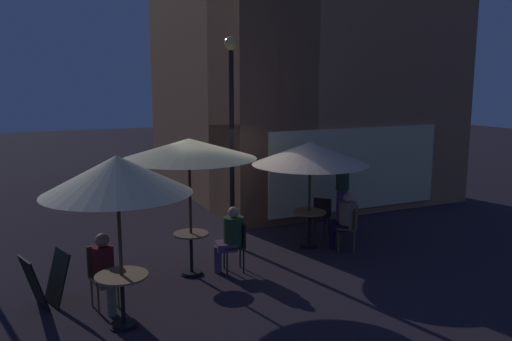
# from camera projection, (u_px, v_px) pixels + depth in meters

# --- Properties ---
(ground_plane) EXTENTS (60.00, 60.00, 0.00)m
(ground_plane) POSITION_uv_depth(u_px,v_px,m) (225.00, 256.00, 10.38)
(ground_plane) COLOR #2A212A
(cafe_building) EXTENTS (7.19, 8.21, 9.98)m
(cafe_building) POSITION_uv_depth(u_px,v_px,m) (276.00, 27.00, 14.60)
(cafe_building) COLOR #A56D49
(cafe_building) RESTS_ON ground
(street_lamp_near_corner) EXTENTS (0.29, 0.29, 4.36)m
(street_lamp_near_corner) POSITION_uv_depth(u_px,v_px,m) (232.00, 112.00, 10.61)
(street_lamp_near_corner) COLOR black
(street_lamp_near_corner) RESTS_ON ground
(menu_sandwich_board) EXTENTS (0.76, 0.71, 0.83)m
(menu_sandwich_board) POSITION_uv_depth(u_px,v_px,m) (46.00, 280.00, 8.01)
(menu_sandwich_board) COLOR black
(menu_sandwich_board) RESTS_ON ground
(cafe_table_0) EXTENTS (0.72, 0.72, 0.77)m
(cafe_table_0) POSITION_uv_depth(u_px,v_px,m) (309.00, 221.00, 10.90)
(cafe_table_0) COLOR black
(cafe_table_0) RESTS_ON ground
(cafe_table_1) EXTENTS (0.75, 0.75, 0.78)m
(cafe_table_1) POSITION_uv_depth(u_px,v_px,m) (122.00, 289.00, 7.31)
(cafe_table_1) COLOR black
(cafe_table_1) RESTS_ON ground
(cafe_table_2) EXTENTS (0.63, 0.63, 0.78)m
(cafe_table_2) POSITION_uv_depth(u_px,v_px,m) (191.00, 247.00, 9.32)
(cafe_table_2) COLOR black
(cafe_table_2) RESTS_ON ground
(patio_umbrella_0) EXTENTS (2.42, 2.42, 2.24)m
(patio_umbrella_0) POSITION_uv_depth(u_px,v_px,m) (310.00, 153.00, 10.66)
(patio_umbrella_0) COLOR black
(patio_umbrella_0) RESTS_ON ground
(patio_umbrella_1) EXTENTS (2.05, 2.05, 2.48)m
(patio_umbrella_1) POSITION_uv_depth(u_px,v_px,m) (117.00, 175.00, 7.03)
(patio_umbrella_1) COLOR black
(patio_umbrella_1) RESTS_ON ground
(patio_umbrella_2) EXTENTS (2.38, 2.38, 2.49)m
(patio_umbrella_2) POSITION_uv_depth(u_px,v_px,m) (189.00, 149.00, 9.02)
(patio_umbrella_2) COLOR black
(patio_umbrella_2) RESTS_ON ground
(cafe_chair_0) EXTENTS (0.57, 0.57, 0.84)m
(cafe_chair_0) POSITION_uv_depth(u_px,v_px,m) (321.00, 214.00, 11.71)
(cafe_chair_0) COLOR black
(cafe_chair_0) RESTS_ON ground
(cafe_chair_1) EXTENTS (0.55, 0.55, 0.91)m
(cafe_chair_1) POSITION_uv_depth(u_px,v_px,m) (351.00, 224.00, 10.69)
(cafe_chair_1) COLOR brown
(cafe_chair_1) RESTS_ON ground
(cafe_chair_2) EXTENTS (0.45, 0.45, 0.97)m
(cafe_chair_2) POSITION_uv_depth(u_px,v_px,m) (102.00, 270.00, 8.00)
(cafe_chair_2) COLOR #4C3F26
(cafe_chair_2) RESTS_ON ground
(cafe_chair_3) EXTENTS (0.45, 0.45, 0.93)m
(cafe_chair_3) POSITION_uv_depth(u_px,v_px,m) (238.00, 241.00, 9.51)
(cafe_chair_3) COLOR black
(cafe_chair_3) RESTS_ON ground
(patron_seated_0) EXTENTS (0.54, 0.52, 1.21)m
(patron_seated_0) POSITION_uv_depth(u_px,v_px,m) (345.00, 217.00, 10.70)
(patron_seated_0) COLOR black
(patron_seated_0) RESTS_ON ground
(patron_seated_1) EXTENTS (0.38, 0.53, 1.20)m
(patron_seated_1) POSITION_uv_depth(u_px,v_px,m) (105.00, 267.00, 7.87)
(patron_seated_1) COLOR #766B59
(patron_seated_1) RESTS_ON ground
(patron_seated_2) EXTENTS (0.55, 0.44, 1.22)m
(patron_seated_2) POSITION_uv_depth(u_px,v_px,m) (231.00, 235.00, 9.46)
(patron_seated_2) COLOR #5D3F5F
(patron_seated_2) RESTS_ON ground
(patron_standing_3) EXTENTS (0.32, 0.32, 1.73)m
(patron_standing_3) POSITION_uv_depth(u_px,v_px,m) (342.00, 190.00, 12.44)
(patron_standing_3) COLOR #573770
(patron_standing_3) RESTS_ON ground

